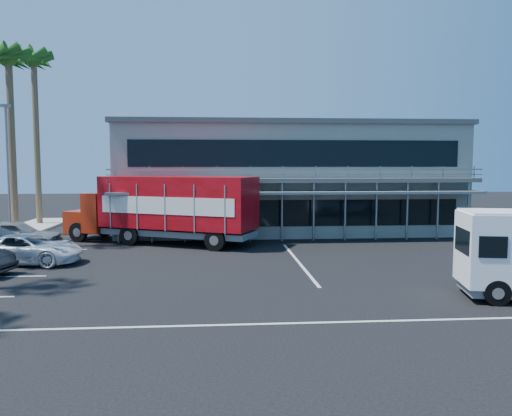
{
  "coord_description": "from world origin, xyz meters",
  "views": [
    {
      "loc": [
        -1.73,
        -19.81,
        4.54
      ],
      "look_at": [
        0.23,
        5.74,
        2.3
      ],
      "focal_mm": 35.0,
      "sensor_mm": 36.0,
      "label": 1
    }
  ],
  "objects": [
    {
      "name": "red_truck",
      "position": [
        -4.72,
        8.83,
        2.13
      ],
      "size": [
        11.53,
        7.19,
        3.87
      ],
      "rotation": [
        0.0,
        0.0,
        -0.43
      ],
      "color": "#9B200C",
      "rests_on": "ground"
    },
    {
      "name": "light_pole_far",
      "position": [
        -14.2,
        11.0,
        4.5
      ],
      "size": [
        0.5,
        0.25,
        8.09
      ],
      "color": "gray",
      "rests_on": "ground"
    },
    {
      "name": "ground",
      "position": [
        0.0,
        0.0,
        0.0
      ],
      "size": [
        120.0,
        120.0,
        0.0
      ],
      "primitive_type": "plane",
      "color": "black",
      "rests_on": "ground"
    },
    {
      "name": "palm_e",
      "position": [
        -14.7,
        13.0,
        10.57
      ],
      "size": [
        2.8,
        2.8,
        12.25
      ],
      "color": "brown",
      "rests_on": "ground"
    },
    {
      "name": "building",
      "position": [
        3.0,
        14.94,
        3.66
      ],
      "size": [
        22.4,
        12.0,
        7.3
      ],
      "color": "gray",
      "rests_on": "ground"
    },
    {
      "name": "parked_car_c",
      "position": [
        -10.45,
        3.47,
        0.68
      ],
      "size": [
        5.14,
        2.83,
        1.36
      ],
      "primitive_type": "imported",
      "rotation": [
        0.0,
        0.0,
        1.45
      ],
      "color": "white",
      "rests_on": "ground"
    },
    {
      "name": "palm_f",
      "position": [
        -15.1,
        18.5,
        11.47
      ],
      "size": [
        2.8,
        2.8,
        13.25
      ],
      "color": "brown",
      "rests_on": "ground"
    },
    {
      "name": "parked_car_e",
      "position": [
        -12.5,
        7.2,
        0.82
      ],
      "size": [
        4.9,
        2.22,
        1.63
      ],
      "primitive_type": "imported",
      "rotation": [
        0.0,
        0.0,
        1.63
      ],
      "color": "gray",
      "rests_on": "ground"
    }
  ]
}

